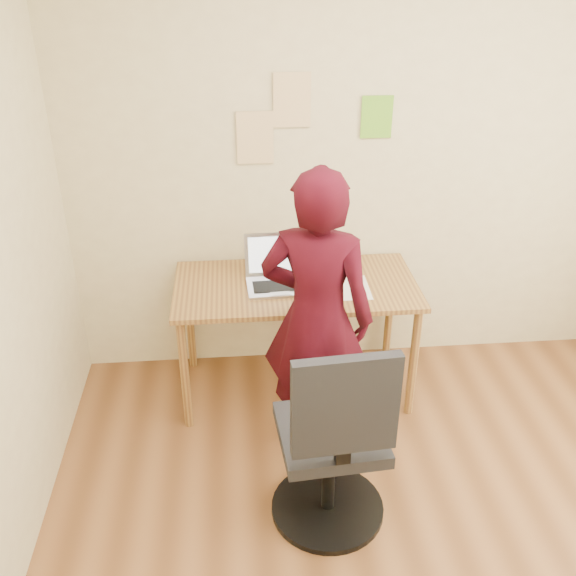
{
  "coord_description": "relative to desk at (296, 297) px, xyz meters",
  "views": [
    {
      "loc": [
        -0.75,
        -1.86,
        2.49
      ],
      "look_at": [
        -0.5,
        0.95,
        0.95
      ],
      "focal_mm": 40.0,
      "sensor_mm": 36.0,
      "label": 1
    }
  ],
  "objects": [
    {
      "name": "wall_note_mid",
      "position": [
        0.01,
        0.36,
        1.05
      ],
      "size": [
        0.21,
        0.0,
        0.3
      ],
      "primitive_type": "cube",
      "color": "#E2BE87",
      "rests_on": "room"
    },
    {
      "name": "phone",
      "position": [
        0.16,
        -0.21,
        0.09
      ],
      "size": [
        0.08,
        0.14,
        0.01
      ],
      "rotation": [
        0.0,
        0.0,
        0.16
      ],
      "color": "black",
      "rests_on": "desk"
    },
    {
      "name": "laptop",
      "position": [
        -0.1,
        0.02,
        0.14
      ],
      "size": [
        0.38,
        0.34,
        0.26
      ],
      "rotation": [
        0.0,
        0.0,
        0.04
      ],
      "color": "#B1B1B9",
      "rests_on": "desk"
    },
    {
      "name": "office_chair",
      "position": [
        0.07,
        -1.07,
        -0.2
      ],
      "size": [
        0.55,
        0.55,
        1.06
      ],
      "rotation": [
        0.0,
        0.0,
        0.08
      ],
      "color": "black",
      "rests_on": "ground"
    },
    {
      "name": "room",
      "position": [
        0.42,
        -1.38,
        0.7
      ],
      "size": [
        3.58,
        3.58,
        2.78
      ],
      "color": "brown",
      "rests_on": "ground"
    },
    {
      "name": "wall_note_right",
      "position": [
        0.49,
        0.36,
        0.95
      ],
      "size": [
        0.18,
        0.0,
        0.24
      ],
      "primitive_type": "cube",
      "color": "#6AB729",
      "rests_on": "room"
    },
    {
      "name": "wall_note_left",
      "position": [
        -0.2,
        0.36,
        0.85
      ],
      "size": [
        0.21,
        0.0,
        0.3
      ],
      "primitive_type": "cube",
      "color": "#E2BE87",
      "rests_on": "room"
    },
    {
      "name": "paper_sheet",
      "position": [
        0.31,
        -0.08,
        0.09
      ],
      "size": [
        0.21,
        0.29,
        0.0
      ],
      "primitive_type": "cube",
      "rotation": [
        0.0,
        0.0,
        -0.02
      ],
      "color": "white",
      "rests_on": "desk"
    },
    {
      "name": "person",
      "position": [
        0.06,
        -0.49,
        0.15
      ],
      "size": [
        0.68,
        0.56,
        1.6
      ],
      "primitive_type": "imported",
      "rotation": [
        0.0,
        0.0,
        2.81
      ],
      "color": "#360711",
      "rests_on": "ground"
    },
    {
      "name": "desk",
      "position": [
        0.0,
        0.0,
        0.0
      ],
      "size": [
        1.4,
        0.7,
        0.74
      ],
      "color": "olive",
      "rests_on": "ground"
    }
  ]
}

